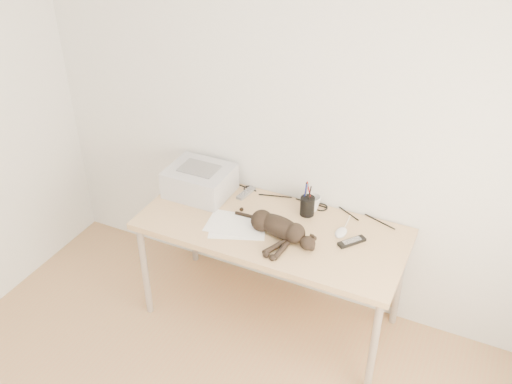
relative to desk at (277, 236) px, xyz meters
The scene contains 11 objects.
wall_back 0.75m from the desk, 90.00° to the left, with size 3.50×3.50×0.00m, color white.
desk is the anchor object (origin of this frame).
printer 0.61m from the desk, behind, with size 0.40×0.34×0.19m.
papers 0.29m from the desk, 137.72° to the right, with size 0.41×0.34×0.01m.
cat 0.25m from the desk, 68.47° to the right, with size 0.58×0.34×0.13m.
mug 0.30m from the desk, 49.63° to the left, with size 0.11×0.11×0.10m, color white.
pen_cup 0.27m from the desk, 40.49° to the left, with size 0.09×0.09×0.23m.
remote_grey 0.36m from the desk, 150.81° to the left, with size 0.04×0.16×0.02m, color slate.
remote_black 0.50m from the desk, ahead, with size 0.05×0.17×0.02m, color black.
mouse 0.42m from the desk, ahead, with size 0.06×0.11×0.04m, color white.
cable_tangle 0.26m from the desk, 90.00° to the left, with size 1.36×0.09×0.01m, color black, non-canonical shape.
Camera 1 is at (1.09, -1.13, 2.76)m, focal length 40.00 mm.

